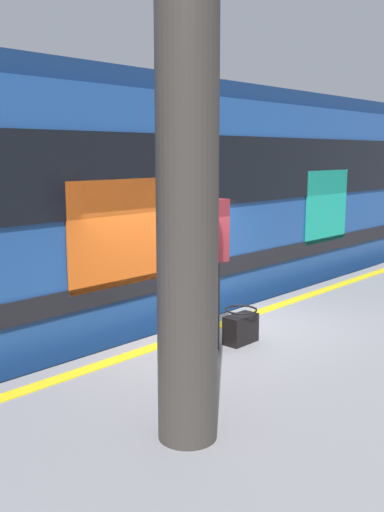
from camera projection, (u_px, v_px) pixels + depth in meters
The scene contains 8 objects.
ground_plane at pixel (190, 411), 7.00m from camera, with size 23.52×23.52×0.00m, color #4C4742.
safety_line at pixel (208, 329), 6.60m from camera, with size 15.36×0.16×0.01m, color yellow.
track_rail_near at pixel (130, 380), 7.74m from camera, with size 20.38×0.08×0.16m, color slate.
track_rail_far at pixel (69, 355), 8.70m from camera, with size 20.38×0.08×0.16m, color slate.
train_carriage at pixel (168, 194), 8.82m from camera, with size 12.94×2.93×3.91m.
passenger at pixel (207, 247), 5.70m from camera, with size 0.57×0.55×1.82m.
handbag at pixel (241, 327), 6.10m from camera, with size 0.39×0.35×0.38m.
station_column at pixel (187, 206), 3.81m from camera, with size 0.42×0.42×3.32m, color #38332D.
Camera 1 is at (4.76, 4.50, 3.12)m, focal length 39.98 mm.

